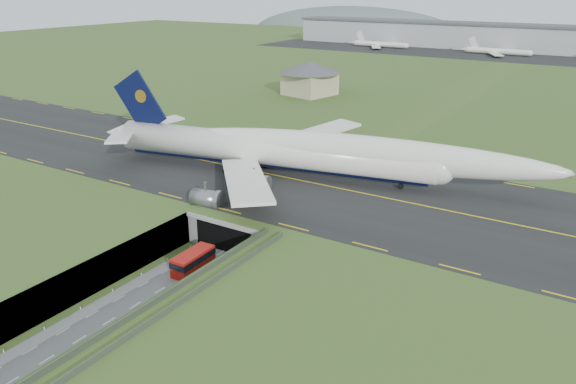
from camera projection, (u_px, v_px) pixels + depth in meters
The scene contains 10 objects.
ground at pixel (194, 270), 93.05m from camera, with size 900.00×900.00×0.00m, color #345020.
airfield_deck at pixel (193, 254), 92.00m from camera, with size 800.00×800.00×6.00m, color gray.
trench_road at pixel (162, 290), 87.07m from camera, with size 12.00×75.00×0.20m, color slate.
taxiway at pixel (297, 180), 117.09m from camera, with size 800.00×44.00×0.18m, color black.
tunnel_portal at pixel (252, 218), 105.14m from camera, with size 17.00×22.30×6.00m.
guideway at pixel (158, 317), 70.55m from camera, with size 3.00×53.00×7.05m.
jumbo_jet at pixel (302, 152), 116.89m from camera, with size 100.24×62.67×21.13m.
shuttle_tram at pixel (193, 261), 92.19m from camera, with size 3.40×8.30×3.33m.
service_building at pixel (310, 75), 202.83m from camera, with size 26.45×26.45×12.09m.
cargo_terminal at pixel (534, 38), 325.73m from camera, with size 320.00×67.00×15.60m.
Camera 1 is at (57.03, -61.65, 44.93)m, focal length 35.00 mm.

